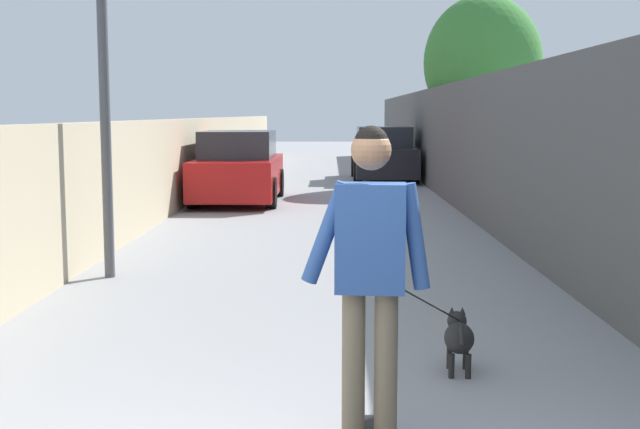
# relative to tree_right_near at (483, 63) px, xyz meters

# --- Properties ---
(ground_plane) EXTENTS (80.00, 80.00, 0.00)m
(ground_plane) POSITION_rel_tree_right_near_xyz_m (-5.00, 4.26, -3.24)
(ground_plane) COLOR gray
(wall_left) EXTENTS (48.00, 0.30, 1.80)m
(wall_left) POSITION_rel_tree_right_near_xyz_m (-7.00, 7.17, -2.34)
(wall_left) COLOR tan
(wall_left) RESTS_ON ground
(fence_right) EXTENTS (48.00, 0.30, 2.55)m
(fence_right) POSITION_rel_tree_right_near_xyz_m (-7.00, 1.34, -1.96)
(fence_right) COLOR #4C4C4C
(fence_right) RESTS_ON ground
(tree_right_near) EXTENTS (3.11, 3.11, 5.02)m
(tree_right_near) POSITION_rel_tree_right_near_xyz_m (0.00, 0.00, 0.00)
(tree_right_near) COLOR #473523
(tree_right_near) RESTS_ON ground
(lamp_post) EXTENTS (0.36, 0.36, 4.64)m
(lamp_post) POSITION_rel_tree_right_near_xyz_m (-12.81, 6.62, -0.10)
(lamp_post) COLOR #4C4C51
(lamp_post) RESTS_ON ground
(person_skateboarder) EXTENTS (0.25, 0.71, 1.76)m
(person_skateboarder) POSITION_rel_tree_right_near_xyz_m (-17.93, 3.81, -2.12)
(person_skateboarder) COLOR #726651
(person_skateboarder) RESTS_ON skateboard
(dog) EXTENTS (1.81, 0.86, 1.06)m
(dog) POSITION_rel_tree_right_near_xyz_m (-16.41, 3.08, -2.97)
(dog) COLOR black
(dog) RESTS_ON ground
(car_near) EXTENTS (4.06, 1.80, 1.54)m
(car_near) POSITION_rel_tree_right_near_xyz_m (-4.42, 6.02, -2.53)
(car_near) COLOR #B71414
(car_near) RESTS_ON ground
(car_far) EXTENTS (4.19, 1.80, 1.54)m
(car_far) POSITION_rel_tree_right_near_xyz_m (1.68, 2.49, -2.53)
(car_far) COLOR black
(car_far) RESTS_ON ground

